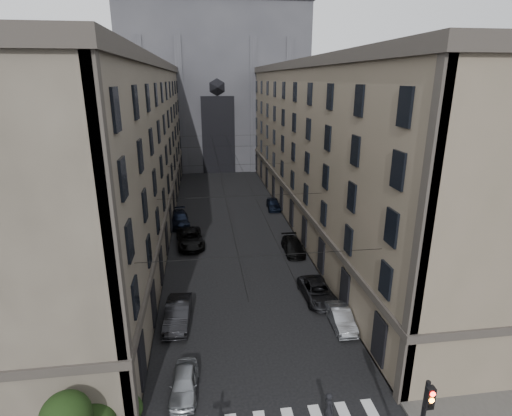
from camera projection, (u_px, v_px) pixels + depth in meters
name	position (u px, v px, depth m)	size (l,w,h in m)	color
sidewalk_left	(143.00, 227.00, 47.77)	(7.00, 80.00, 0.15)	#383533
sidewalk_right	(313.00, 219.00, 50.47)	(7.00, 80.00, 0.15)	#383533
building_left	(109.00, 150.00, 44.53)	(13.60, 60.60, 18.85)	#4C453A
building_right	(341.00, 145.00, 47.99)	(13.60, 60.60, 18.85)	brown
gothic_tower	(214.00, 74.00, 80.36)	(35.00, 23.00, 58.00)	#2D2D33
tram_wires	(230.00, 166.00, 46.56)	(14.00, 60.00, 0.43)	black
car_left_near	(184.00, 383.00, 22.41)	(1.53, 3.79, 1.29)	gray
car_left_midnear	(178.00, 314.00, 28.74)	(1.69, 4.86, 1.60)	black
car_left_midfar	(190.00, 238.00, 42.30)	(2.68, 5.81, 1.61)	black
car_left_far	(179.00, 219.00, 48.25)	(2.19, 5.40, 1.57)	black
car_right_near	(341.00, 318.00, 28.49)	(1.39, 3.98, 1.31)	gray
car_right_midnear	(318.00, 292.00, 31.97)	(2.28, 4.94, 1.37)	black
car_right_midfar	(293.00, 246.00, 40.62)	(1.89, 4.65, 1.35)	black
car_right_far	(274.00, 204.00, 54.14)	(1.73, 4.30, 1.47)	black
pedestrian	(329.00, 409.00, 20.29)	(0.69, 0.45, 1.90)	black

